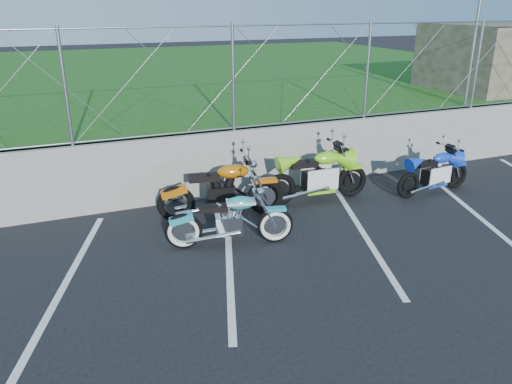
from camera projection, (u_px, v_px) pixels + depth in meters
name	position (u px, v px, depth m)	size (l,w,h in m)	color
ground	(253.00, 285.00, 6.87)	(90.00, 90.00, 0.00)	black
retaining_wall	(186.00, 168.00, 9.67)	(30.00, 0.22, 1.30)	slate
grass_field	(117.00, 90.00, 18.33)	(30.00, 20.00, 1.30)	#194813
chain_link_fence	(181.00, 81.00, 9.09)	(28.00, 0.03, 2.00)	gray
sign_pole	(474.00, 41.00, 11.78)	(0.08, 0.08, 3.00)	gray
parking_lines	(298.00, 240.00, 8.16)	(18.29, 4.31, 0.01)	silver
cruiser_turquoise	(231.00, 221.00, 7.87)	(2.02, 0.69, 1.02)	black
naked_orange	(223.00, 192.00, 8.87)	(2.28, 0.77, 1.14)	black
sportbike_green	(318.00, 177.00, 9.63)	(2.18, 0.78, 1.13)	black
sportbike_blue	(435.00, 174.00, 10.07)	(1.84, 0.65, 0.95)	black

